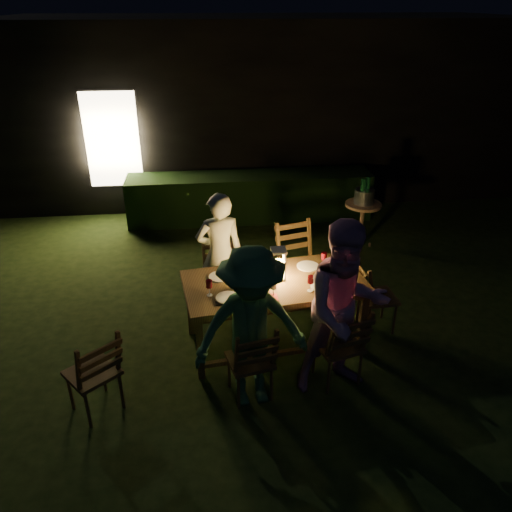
{
  "coord_description": "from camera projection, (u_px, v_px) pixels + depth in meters",
  "views": [
    {
      "loc": [
        -1.3,
        -4.44,
        3.48
      ],
      "look_at": [
        -0.77,
        0.36,
        0.98
      ],
      "focal_mm": 35.0,
      "sensor_mm": 36.0,
      "label": 1
    }
  ],
  "objects": [
    {
      "name": "garden_envelope",
      "position": [
        262.0,
        102.0,
        10.36
      ],
      "size": [
        40.0,
        40.0,
        3.2
      ],
      "color": "black",
      "rests_on": "ground"
    },
    {
      "name": "dining_table",
      "position": [
        275.0,
        287.0,
        5.36
      ],
      "size": [
        2.03,
        1.2,
        0.8
      ],
      "rotation": [
        0.0,
        0.0,
        0.13
      ],
      "color": "#432C16",
      "rests_on": "ground"
    },
    {
      "name": "chair_near_left",
      "position": [
        251.0,
        373.0,
        4.8
      ],
      "size": [
        0.49,
        0.51,
        0.9
      ],
      "rotation": [
        0.0,
        0.0,
        0.22
      ],
      "color": "#432C16",
      "rests_on": "ground"
    },
    {
      "name": "chair_near_right",
      "position": [
        338.0,
        358.0,
        4.99
      ],
      "size": [
        0.52,
        0.54,
        0.95
      ],
      "rotation": [
        0.0,
        0.0,
        0.24
      ],
      "color": "#432C16",
      "rests_on": "ground"
    },
    {
      "name": "chair_far_left",
      "position": [
        222.0,
        292.0,
        6.13
      ],
      "size": [
        0.44,
        0.47,
        0.9
      ],
      "rotation": [
        0.0,
        0.0,
        3.24
      ],
      "color": "#432C16",
      "rests_on": "ground"
    },
    {
      "name": "chair_far_right",
      "position": [
        299.0,
        279.0,
        6.32
      ],
      "size": [
        0.59,
        0.62,
        1.07
      ],
      "rotation": [
        0.0,
        0.0,
        3.4
      ],
      "color": "#432C16",
      "rests_on": "ground"
    },
    {
      "name": "chair_end",
      "position": [
        375.0,
        307.0,
        5.82
      ],
      "size": [
        0.46,
        0.43,
        0.91
      ],
      "rotation": [
        0.0,
        0.0,
        -1.51
      ],
      "color": "#432C16",
      "rests_on": "ground"
    },
    {
      "name": "chair_spare",
      "position": [
        96.0,
        386.0,
        4.62
      ],
      "size": [
        0.61,
        0.62,
        0.94
      ],
      "rotation": [
        0.0,
        0.0,
        0.68
      ],
      "color": "#432C16",
      "rests_on": "ground"
    },
    {
      "name": "person_house_side",
      "position": [
        220.0,
        254.0,
        5.94
      ],
      "size": [
        0.61,
        0.44,
        1.55
      ],
      "primitive_type": "imported",
      "rotation": [
        0.0,
        0.0,
        3.27
      ],
      "color": "beige",
      "rests_on": "ground"
    },
    {
      "name": "person_opp_right",
      "position": [
        345.0,
        309.0,
        4.66
      ],
      "size": [
        0.95,
        0.78,
        1.79
      ],
      "primitive_type": "imported",
      "rotation": [
        0.0,
        0.0,
        0.13
      ],
      "color": "#B57CA6",
      "rests_on": "ground"
    },
    {
      "name": "person_opp_left",
      "position": [
        251.0,
        329.0,
        4.51
      ],
      "size": [
        1.13,
        0.74,
        1.64
      ],
      "primitive_type": "imported",
      "rotation": [
        0.0,
        0.0,
        0.13
      ],
      "color": "#397342",
      "rests_on": "ground"
    },
    {
      "name": "lantern",
      "position": [
        278.0,
        265.0,
        5.3
      ],
      "size": [
        0.16,
        0.16,
        0.35
      ],
      "color": "white",
      "rests_on": "dining_table"
    },
    {
      "name": "plate_far_left",
      "position": [
        220.0,
        277.0,
        5.39
      ],
      "size": [
        0.25,
        0.25,
        0.01
      ],
      "primitive_type": "cylinder",
      "color": "white",
      "rests_on": "dining_table"
    },
    {
      "name": "plate_near_left",
      "position": [
        228.0,
        298.0,
        5.01
      ],
      "size": [
        0.25,
        0.25,
        0.01
      ],
      "primitive_type": "cylinder",
      "color": "white",
      "rests_on": "dining_table"
    },
    {
      "name": "plate_far_right",
      "position": [
        308.0,
        266.0,
        5.6
      ],
      "size": [
        0.25,
        0.25,
        0.01
      ],
      "primitive_type": "cylinder",
      "color": "white",
      "rests_on": "dining_table"
    },
    {
      "name": "plate_near_right",
      "position": [
        322.0,
        286.0,
        5.22
      ],
      "size": [
        0.25,
        0.25,
        0.01
      ],
      "primitive_type": "cylinder",
      "color": "white",
      "rests_on": "dining_table"
    },
    {
      "name": "wineglass_a",
      "position": [
        242.0,
        265.0,
        5.46
      ],
      "size": [
        0.06,
        0.06,
        0.18
      ],
      "primitive_type": null,
      "color": "#59070F",
      "rests_on": "dining_table"
    },
    {
      "name": "wineglass_b",
      "position": [
        209.0,
        288.0,
        5.02
      ],
      "size": [
        0.06,
        0.06,
        0.18
      ],
      "primitive_type": null,
      "color": "#59070F",
      "rests_on": "dining_table"
    },
    {
      "name": "wineglass_c",
      "position": [
        310.0,
        284.0,
        5.1
      ],
      "size": [
        0.06,
        0.06,
        0.18
      ],
      "primitive_type": null,
      "color": "#59070F",
      "rests_on": "dining_table"
    },
    {
      "name": "wineglass_d",
      "position": [
        324.0,
        260.0,
        5.57
      ],
      "size": [
        0.06,
        0.06,
        0.18
      ],
      "primitive_type": null,
      "color": "#59070F",
      "rests_on": "dining_table"
    },
    {
      "name": "wineglass_e",
      "position": [
        273.0,
        289.0,
        5.0
      ],
      "size": [
        0.06,
        0.06,
        0.18
      ],
      "primitive_type": null,
      "color": "silver",
      "rests_on": "dining_table"
    },
    {
      "name": "bottle_table",
      "position": [
        252.0,
        272.0,
        5.2
      ],
      "size": [
        0.07,
        0.07,
        0.28
      ],
      "primitive_type": "cylinder",
      "color": "#0F471E",
      "rests_on": "dining_table"
    },
    {
      "name": "napkin_left",
      "position": [
        269.0,
        298.0,
        5.01
      ],
      "size": [
        0.18,
        0.14,
        0.01
      ],
      "primitive_type": "cube",
      "color": "red",
      "rests_on": "dining_table"
    },
    {
      "name": "napkin_right",
      "position": [
        333.0,
        288.0,
        5.17
      ],
      "size": [
        0.18,
        0.14,
        0.01
      ],
      "primitive_type": "cube",
      "color": "red",
      "rests_on": "dining_table"
    },
    {
      "name": "phone",
      "position": [
        223.0,
        303.0,
        4.93
      ],
      "size": [
        0.14,
        0.07,
        0.01
      ],
      "primitive_type": "cube",
      "color": "black",
      "rests_on": "dining_table"
    },
    {
      "name": "side_table",
      "position": [
        363.0,
        209.0,
        7.56
      ],
      "size": [
        0.55,
        0.55,
        0.74
      ],
      "color": "brown",
      "rests_on": "ground"
    },
    {
      "name": "ice_bucket",
      "position": [
        364.0,
        196.0,
        7.47
      ],
      "size": [
        0.3,
        0.3,
        0.22
      ],
      "primitive_type": "cylinder",
      "color": "#A5A8AD",
      "rests_on": "side_table"
    },
    {
      "name": "bottle_bucket_a",
      "position": [
        362.0,
        194.0,
        7.4
      ],
      "size": [
        0.07,
        0.07,
        0.32
      ],
      "primitive_type": "cylinder",
      "color": "#0F471E",
      "rests_on": "side_table"
    },
    {
      "name": "bottle_bucket_b",
      "position": [
        367.0,
        192.0,
        7.48
      ],
      "size": [
        0.07,
        0.07,
        0.32
      ],
      "primitive_type": "cylinder",
      "color": "#0F471E",
      "rests_on": "side_table"
    }
  ]
}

